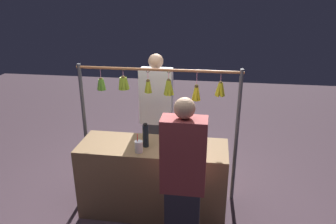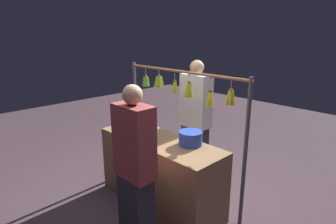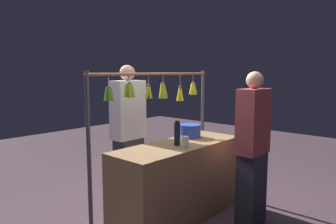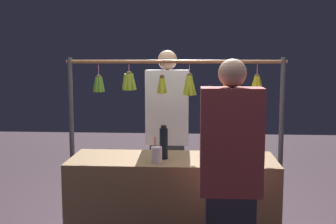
{
  "view_description": "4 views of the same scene",
  "coord_description": "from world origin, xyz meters",
  "px_view_note": "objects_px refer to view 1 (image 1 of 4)",
  "views": [
    {
      "loc": [
        -0.64,
        3.19,
        2.52
      ],
      "look_at": [
        -0.17,
        0.0,
        1.28
      ],
      "focal_mm": 34.31,
      "sensor_mm": 36.0,
      "label": 1
    },
    {
      "loc": [
        -2.37,
        2.14,
        2.12
      ],
      "look_at": [
        -0.14,
        0.0,
        1.24
      ],
      "focal_mm": 30.16,
      "sensor_mm": 36.0,
      "label": 2
    },
    {
      "loc": [
        2.72,
        2.3,
        1.69
      ],
      "look_at": [
        0.18,
        0.0,
        1.25
      ],
      "focal_mm": 34.32,
      "sensor_mm": 36.0,
      "label": 3
    },
    {
      "loc": [
        -0.18,
        3.44,
        1.69
      ],
      "look_at": [
        0.04,
        0.0,
        1.25
      ],
      "focal_mm": 45.71,
      "sensor_mm": 36.0,
      "label": 4
    }
  ],
  "objects_px": {
    "water_bottle": "(146,136)",
    "drink_cup": "(139,147)",
    "blue_bucket": "(187,136)",
    "customer_person": "(183,186)",
    "vendor_person": "(157,119)"
  },
  "relations": [
    {
      "from": "water_bottle",
      "to": "drink_cup",
      "type": "height_order",
      "value": "water_bottle"
    },
    {
      "from": "blue_bucket",
      "to": "drink_cup",
      "type": "distance_m",
      "value": 0.58
    },
    {
      "from": "customer_person",
      "to": "vendor_person",
      "type": "bearing_deg",
      "value": -70.77
    },
    {
      "from": "blue_bucket",
      "to": "drink_cup",
      "type": "relative_size",
      "value": 1.29
    },
    {
      "from": "water_bottle",
      "to": "blue_bucket",
      "type": "bearing_deg",
      "value": -158.53
    },
    {
      "from": "blue_bucket",
      "to": "customer_person",
      "type": "bearing_deg",
      "value": 93.06
    },
    {
      "from": "blue_bucket",
      "to": "vendor_person",
      "type": "relative_size",
      "value": 0.15
    },
    {
      "from": "drink_cup",
      "to": "blue_bucket",
      "type": "bearing_deg",
      "value": -146.96
    },
    {
      "from": "blue_bucket",
      "to": "vendor_person",
      "type": "distance_m",
      "value": 0.78
    },
    {
      "from": "water_bottle",
      "to": "customer_person",
      "type": "relative_size",
      "value": 0.16
    },
    {
      "from": "water_bottle",
      "to": "customer_person",
      "type": "height_order",
      "value": "customer_person"
    },
    {
      "from": "water_bottle",
      "to": "vendor_person",
      "type": "distance_m",
      "value": 0.81
    },
    {
      "from": "water_bottle",
      "to": "blue_bucket",
      "type": "distance_m",
      "value": 0.48
    },
    {
      "from": "blue_bucket",
      "to": "vendor_person",
      "type": "height_order",
      "value": "vendor_person"
    },
    {
      "from": "drink_cup",
      "to": "customer_person",
      "type": "relative_size",
      "value": 0.12
    }
  ]
}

